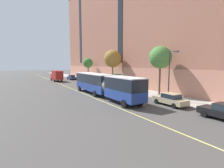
{
  "coord_description": "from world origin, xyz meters",
  "views": [
    {
      "loc": [
        -11.91,
        -22.75,
        5.28
      ],
      "look_at": [
        3.07,
        3.06,
        1.8
      ],
      "focal_mm": 28.0,
      "sensor_mm": 36.0,
      "label": 1
    }
  ],
  "objects": [
    {
      "name": "street_tree_far_uptown",
      "position": [
        9.13,
        13.15,
        6.44
      ],
      "size": [
        4.12,
        4.12,
        8.38
      ],
      "color": "brown",
      "rests_on": "sidewalk"
    },
    {
      "name": "parked_car_navy_1",
      "position": [
        5.48,
        33.89,
        0.78
      ],
      "size": [
        2.08,
        4.85,
        1.56
      ],
      "color": "navy",
      "rests_on": "ground"
    },
    {
      "name": "lane_centerline",
      "position": [
        -0.94,
        3.0,
        0.0
      ],
      "size": [
        0.16,
        140.0,
        0.01
      ],
      "primitive_type": "cube",
      "color": "#E0D66B",
      "rests_on": "ground"
    },
    {
      "name": "apartment_facade",
      "position": [
        17.59,
        0.0,
        16.69
      ],
      "size": [
        15.2,
        110.0,
        33.41
      ],
      "color": "#A36651",
      "rests_on": "ground"
    },
    {
      "name": "parked_car_black_2",
      "position": [
        5.48,
        11.71,
        0.79
      ],
      "size": [
        2.07,
        4.76,
        1.56
      ],
      "color": "black",
      "rests_on": "ground"
    },
    {
      "name": "street_tree_far_downtown",
      "position": [
        9.13,
        28.37,
        5.44
      ],
      "size": [
        3.0,
        3.0,
        6.85
      ],
      "color": "brown",
      "rests_on": "sidewalk"
    },
    {
      "name": "street_lamp",
      "position": [
        7.19,
        -5.95,
        4.36
      ],
      "size": [
        0.36,
        1.48,
        6.87
      ],
      "color": "#2D2D30",
      "rests_on": "sidewalk"
    },
    {
      "name": "street_tree_mid_block",
      "position": [
        9.13,
        -2.06,
        6.27
      ],
      "size": [
        3.62,
        3.62,
        7.96
      ],
      "color": "brown",
      "rests_on": "sidewalk"
    },
    {
      "name": "sidewalk",
      "position": [
        9.1,
        3.0,
        0.07
      ],
      "size": [
        5.02,
        160.0,
        0.15
      ],
      "primitive_type": "cube",
      "color": "#ADA89E",
      "rests_on": "ground"
    },
    {
      "name": "ground_plane",
      "position": [
        0.0,
        0.0,
        0.0
      ],
      "size": [
        260.0,
        260.0,
        0.0
      ],
      "primitive_type": "plane",
      "color": "#4C4947"
    },
    {
      "name": "parked_car_champagne_3",
      "position": [
        5.42,
        -7.6,
        0.78
      ],
      "size": [
        2.0,
        4.76,
        1.56
      ],
      "color": "#BCAD89",
      "rests_on": "ground"
    },
    {
      "name": "parked_car_green_4",
      "position": [
        5.3,
        19.6,
        0.78
      ],
      "size": [
        2.02,
        4.53,
        1.56
      ],
      "color": "#23603D",
      "rests_on": "ground"
    },
    {
      "name": "box_truck",
      "position": [
        -0.01,
        30.66,
        1.8
      ],
      "size": [
        2.39,
        7.19,
        3.19
      ],
      "color": "maroon",
      "rests_on": "ground"
    },
    {
      "name": "city_bus",
      "position": [
        0.76,
        1.86,
        2.07
      ],
      "size": [
        3.01,
        18.15,
        3.57
      ],
      "color": "navy",
      "rests_on": "ground"
    },
    {
      "name": "parked_car_white_6",
      "position": [
        5.28,
        3.4,
        0.78
      ],
      "size": [
        2.05,
        4.35,
        1.56
      ],
      "color": "silver",
      "rests_on": "ground"
    }
  ]
}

